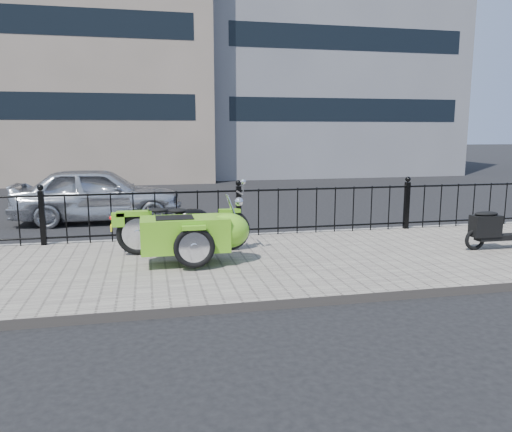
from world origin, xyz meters
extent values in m
plane|color=black|center=(0.00, 0.00, 0.00)|extent=(120.00, 120.00, 0.00)
cube|color=#6D645C|center=(0.00, -0.50, 0.06)|extent=(30.00, 3.80, 0.12)
cube|color=gray|center=(0.00, 1.44, 0.06)|extent=(30.00, 0.10, 0.12)
cylinder|color=black|center=(0.00, 1.30, 0.99)|extent=(14.00, 0.04, 0.04)
cylinder|color=black|center=(0.00, 1.30, 0.24)|extent=(14.00, 0.04, 0.04)
cube|color=black|center=(-3.50, 1.30, 0.60)|extent=(0.09, 0.09, 0.96)
sphere|color=black|center=(-3.50, 1.30, 1.14)|extent=(0.11, 0.11, 0.11)
cube|color=black|center=(0.00, 1.30, 0.60)|extent=(0.09, 0.09, 0.96)
sphere|color=black|center=(0.00, 1.30, 1.14)|extent=(0.11, 0.11, 0.11)
cube|color=black|center=(3.50, 1.30, 0.60)|extent=(0.09, 0.09, 0.96)
sphere|color=black|center=(3.50, 1.30, 1.14)|extent=(0.11, 0.11, 0.11)
cube|color=gray|center=(-6.00, 16.00, 6.00)|extent=(14.00, 8.00, 12.00)
cube|color=black|center=(-6.00, 12.02, 3.00)|extent=(12.50, 0.06, 1.00)
cube|color=black|center=(-6.00, 12.02, 6.00)|extent=(12.50, 0.06, 1.00)
cube|color=gray|center=(7.00, 17.00, 7.50)|extent=(12.00, 8.00, 15.00)
cube|color=black|center=(7.00, 13.02, 3.00)|extent=(10.50, 0.06, 1.00)
cube|color=black|center=(7.00, 13.02, 6.00)|extent=(10.50, 0.06, 1.00)
torus|color=black|center=(-0.35, 0.20, 0.46)|extent=(0.69, 0.09, 0.69)
torus|color=black|center=(-1.85, 0.20, 0.46)|extent=(0.69, 0.09, 0.69)
torus|color=black|center=(-1.05, -0.94, 0.46)|extent=(0.60, 0.08, 0.60)
cube|color=gray|center=(-1.10, 0.20, 0.48)|extent=(0.34, 0.22, 0.24)
cylinder|color=black|center=(-1.10, 0.20, 0.41)|extent=(1.40, 0.04, 0.04)
ellipsoid|color=black|center=(-0.98, 0.20, 0.72)|extent=(0.54, 0.29, 0.26)
cylinder|color=silver|center=(-0.17, 0.20, 1.08)|extent=(0.03, 0.56, 0.03)
cylinder|color=silver|center=(-0.29, 0.20, 0.77)|extent=(0.25, 0.04, 0.59)
sphere|color=silver|center=(-0.19, 0.20, 0.95)|extent=(0.15, 0.15, 0.15)
cube|color=#6BBB20|center=(-0.35, 0.20, 0.79)|extent=(0.36, 0.12, 0.06)
cube|color=#6BBB20|center=(-1.90, 0.20, 0.80)|extent=(0.55, 0.16, 0.08)
ellipsoid|color=black|center=(-1.20, 0.20, 0.82)|extent=(0.31, 0.22, 0.08)
ellipsoid|color=black|center=(-1.52, 0.20, 0.84)|extent=(0.31, 0.22, 0.08)
sphere|color=red|center=(-2.25, 0.20, 0.74)|extent=(0.07, 0.07, 0.07)
cube|color=yellow|center=(-2.27, 0.30, 0.56)|extent=(0.02, 0.14, 0.10)
cube|color=#6BBB20|center=(-1.15, -0.55, 0.59)|extent=(1.30, 0.62, 0.50)
ellipsoid|color=#6BBB20|center=(-0.50, -0.55, 0.61)|extent=(0.65, 0.60, 0.54)
cube|color=black|center=(-1.30, -0.55, 0.82)|extent=(0.55, 0.43, 0.06)
cube|color=#6BBB20|center=(-1.05, -0.94, 0.76)|extent=(0.34, 0.11, 0.06)
torus|color=black|center=(3.69, -0.67, 0.31)|extent=(0.37, 0.06, 0.37)
cube|color=black|center=(4.19, -0.67, 0.32)|extent=(0.91, 0.20, 0.09)
cube|color=black|center=(3.87, -0.67, 0.53)|extent=(0.50, 0.24, 0.36)
ellipsoid|color=black|center=(3.87, -0.67, 0.74)|extent=(0.42, 0.21, 0.08)
torus|color=black|center=(-0.98, -0.36, 0.42)|extent=(0.55, 0.40, 0.61)
imported|color=silver|center=(-2.80, 4.15, 0.65)|extent=(3.82, 1.56, 1.30)
camera|label=1|loc=(-1.67, -7.91, 2.12)|focal=35.00mm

